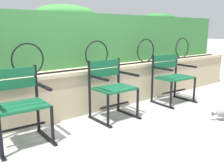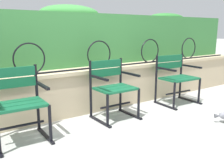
% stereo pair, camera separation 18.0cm
% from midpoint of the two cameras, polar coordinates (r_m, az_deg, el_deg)
% --- Properties ---
extents(ground_plane, '(60.00, 60.00, 0.00)m').
position_cam_midpoint_polar(ground_plane, '(3.33, -0.66, -9.53)').
color(ground_plane, '#ADADA8').
extents(stone_wall, '(7.44, 0.41, 0.66)m').
position_cam_midpoint_polar(stone_wall, '(3.85, -7.82, -1.36)').
color(stone_wall, tan).
rests_on(stone_wall, ground).
extents(iron_arch_fence, '(6.90, 0.02, 0.42)m').
position_cam_midpoint_polar(iron_arch_fence, '(3.57, -11.27, 5.70)').
color(iron_arch_fence, black).
rests_on(iron_arch_fence, stone_wall).
extents(hedge_row, '(7.29, 0.46, 0.96)m').
position_cam_midpoint_polar(hedge_row, '(4.10, -11.16, 10.31)').
color(hedge_row, '#387A3D').
rests_on(hedge_row, stone_wall).
extents(park_chair_left, '(0.59, 0.54, 0.84)m').
position_cam_midpoint_polar(park_chair_left, '(2.94, -22.31, -4.09)').
color(park_chair_left, '#145B38').
rests_on(park_chair_left, ground).
extents(park_chair_centre, '(0.57, 0.52, 0.83)m').
position_cam_midpoint_polar(park_chair_centre, '(3.52, -1.59, -0.61)').
color(park_chair_centre, '#145B38').
rests_on(park_chair_centre, ground).
extents(park_chair_right, '(0.66, 0.55, 0.82)m').
position_cam_midpoint_polar(park_chair_right, '(4.40, 12.37, 1.81)').
color(park_chair_right, '#145B38').
rests_on(park_chair_right, ground).
extents(pigeon_near_chairs, '(0.25, 0.21, 0.22)m').
position_cam_midpoint_polar(pigeon_near_chairs, '(3.76, 22.82, -6.17)').
color(pigeon_near_chairs, gray).
rests_on(pigeon_near_chairs, ground).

